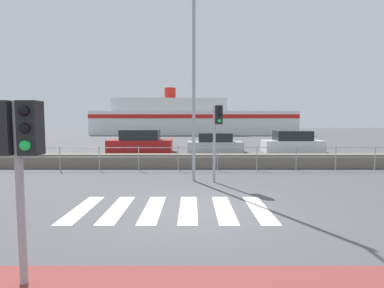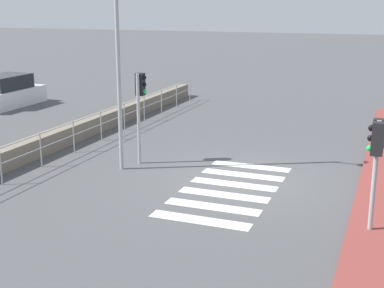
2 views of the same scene
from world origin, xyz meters
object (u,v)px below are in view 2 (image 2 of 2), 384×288
Objects in this scene: parked_car_white at (5,93)px; traffic_light_near at (377,146)px; streetlamp at (124,26)px; traffic_light_far at (140,98)px.

traffic_light_near is at bearing -118.22° from parked_car_white.
parked_car_white is (9.29, 17.32, -1.32)m from traffic_light_near.
traffic_light_far is at bearing -1.86° from streetlamp.
traffic_light_near is 0.62× the size of parked_car_white.
traffic_light_near is 0.90× the size of traffic_light_far.
streetlamp is 1.69× the size of parked_car_white.
streetlamp is (-0.84, 0.03, 2.15)m from traffic_light_far.
traffic_light_far is (3.11, 6.97, 0.09)m from traffic_light_near.
parked_car_white is (7.03, 10.32, -3.55)m from streetlamp.
traffic_light_far is at bearing 65.96° from traffic_light_near.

